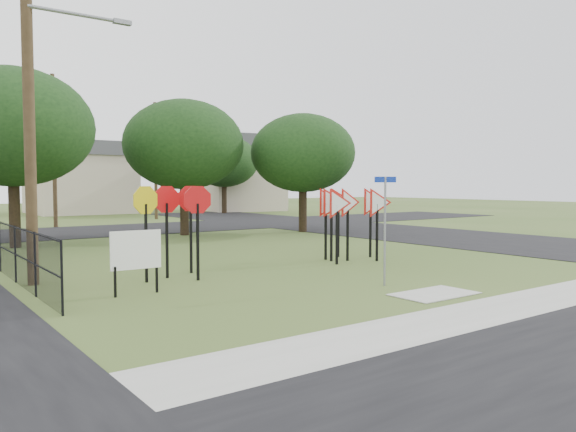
% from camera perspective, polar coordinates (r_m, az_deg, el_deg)
% --- Properties ---
extents(ground, '(140.00, 140.00, 0.00)m').
position_cam_1_polar(ground, '(15.29, 7.62, -6.48)').
color(ground, '#38501E').
extents(sidewalk, '(30.00, 1.60, 0.02)m').
position_cam_1_polar(sidewalk, '(12.65, 21.06, -8.69)').
color(sidewalk, '#9E9E95').
rests_on(sidewalk, ground).
extents(planting_strip, '(30.00, 0.80, 0.02)m').
position_cam_1_polar(planting_strip, '(12.06, 25.92, -9.39)').
color(planting_strip, '#38501E').
rests_on(planting_strip, ground).
extents(street_right, '(8.00, 50.00, 0.02)m').
position_cam_1_polar(street_right, '(30.75, 10.87, -1.58)').
color(street_right, black).
rests_on(street_right, ground).
extents(street_far, '(60.00, 8.00, 0.02)m').
position_cam_1_polar(street_far, '(32.68, -17.44, -1.38)').
color(street_far, black).
rests_on(street_far, ground).
extents(curb_pad, '(2.00, 1.20, 0.02)m').
position_cam_1_polar(curb_pad, '(13.69, 14.65, -7.67)').
color(curb_pad, '#9E9E95').
rests_on(curb_pad, ground).
extents(street_name_sign, '(0.53, 0.25, 2.77)m').
position_cam_1_polar(street_name_sign, '(14.37, 9.82, -0.69)').
color(street_name_sign, gray).
rests_on(street_name_sign, ground).
extents(stop_sign_cluster, '(2.41, 1.50, 2.56)m').
position_cam_1_polar(stop_sign_cluster, '(15.57, -11.36, 0.65)').
color(stop_sign_cluster, black).
rests_on(stop_sign_cluster, ground).
extents(yield_sign_cluster, '(3.22, 1.94, 2.51)m').
position_cam_1_polar(yield_sign_cluster, '(19.03, 6.03, 1.03)').
color(yield_sign_cluster, black).
rests_on(yield_sign_cluster, ground).
extents(info_board, '(1.21, 0.07, 1.51)m').
position_cam_1_polar(info_board, '(13.52, -15.19, -3.56)').
color(info_board, black).
rests_on(info_board, ground).
extents(utility_pole_main, '(3.55, 0.33, 10.00)m').
position_cam_1_polar(utility_pole_main, '(15.91, -24.66, 12.49)').
color(utility_pole_main, '#4A3822').
rests_on(utility_pole_main, ground).
extents(far_pole_a, '(1.40, 0.24, 9.00)m').
position_cam_1_polar(far_pole_a, '(35.93, -22.68, 6.25)').
color(far_pole_a, '#4A3822').
rests_on(far_pole_a, ground).
extents(far_pole_b, '(1.40, 0.24, 8.50)m').
position_cam_1_polar(far_pole_b, '(42.23, -13.31, 5.59)').
color(far_pole_b, '#4A3822').
rests_on(far_pole_b, ground).
extents(fence_run, '(0.05, 11.55, 1.50)m').
position_cam_1_polar(fence_run, '(17.44, -26.64, -3.00)').
color(fence_run, black).
rests_on(fence_run, ground).
extents(house_mid, '(8.40, 8.40, 6.20)m').
position_cam_1_polar(house_mid, '(52.88, -20.38, 3.70)').
color(house_mid, beige).
rests_on(house_mid, ground).
extents(house_right, '(8.30, 8.30, 7.20)m').
position_cam_1_polar(house_right, '(54.83, -4.94, 4.39)').
color(house_right, beige).
rests_on(house_right, ground).
extents(tree_near_left, '(6.40, 6.40, 7.27)m').
position_cam_1_polar(tree_near_left, '(25.36, -26.22, 8.09)').
color(tree_near_left, black).
rests_on(tree_near_left, ground).
extents(tree_near_mid, '(6.00, 6.00, 6.80)m').
position_cam_1_polar(tree_near_mid, '(28.77, -10.55, 7.13)').
color(tree_near_mid, black).
rests_on(tree_near_mid, ground).
extents(tree_near_right, '(5.60, 5.60, 6.33)m').
position_cam_1_polar(tree_near_right, '(30.20, 1.52, 6.40)').
color(tree_near_right, black).
rests_on(tree_near_right, ground).
extents(tree_far_right, '(6.00, 6.00, 6.80)m').
position_cam_1_polar(tree_far_right, '(49.38, -6.52, 5.54)').
color(tree_far_right, black).
rests_on(tree_far_right, ground).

